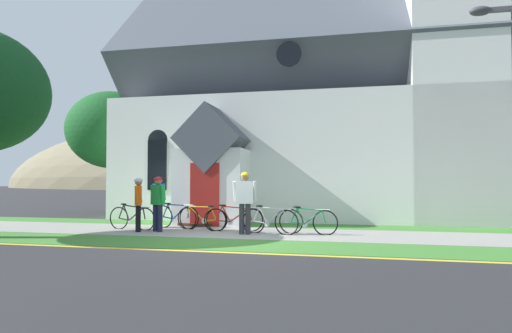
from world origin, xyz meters
The scene contains 20 objects.
ground centered at (0.00, 4.00, 0.00)m, with size 140.00×140.00×0.00m, color #2B2B2D.
sidewalk_slab centered at (1.17, 1.65, 0.01)m, with size 32.00×2.65×0.01m, color #99968E.
grass_verge centered at (1.17, -0.58, 0.00)m, with size 32.00×1.82×0.01m, color #427F33.
church_lawn centered at (1.17, 3.76, 0.00)m, with size 24.00×1.57×0.01m, color #427F33.
curb_paint_stripe centered at (1.17, -1.64, 0.00)m, with size 28.00×0.16×0.01m, color yellow.
church_building centered at (1.53, 9.67, 4.80)m, with size 14.92×12.70×12.82m.
church_sign centered at (-1.73, 3.96, 1.21)m, with size 1.95×0.21×1.81m.
flower_bed centered at (-1.72, 3.75, 0.08)m, with size 2.04×2.04×0.34m.
bicycle_orange centered at (1.01, 1.52, 0.38)m, with size 1.71×0.52×0.83m.
bicycle_yellow centered at (-0.16, 1.91, 0.37)m, with size 1.73×0.48×0.82m.
bicycle_red centered at (-2.15, 2.24, 0.38)m, with size 1.70×0.50×0.82m.
bicycle_black centered at (-3.34, 1.63, 0.37)m, with size 1.69×0.33×0.83m.
bicycle_blue centered at (2.08, 1.67, 0.37)m, with size 1.70×0.29×0.81m.
bicycle_green centered at (-1.20, 1.99, 0.36)m, with size 1.71×0.42×0.79m.
cyclist_in_orange_jersey centered at (-2.88, 1.16, 0.92)m, with size 0.38×0.73×1.60m.
cyclist_in_yellow_jersey centered at (-2.74, 2.28, 0.97)m, with size 0.28×0.77×1.65m.
cyclist_in_green_jersey centered at (0.35, 1.24, 1.05)m, with size 0.69×0.31×1.76m.
cyclist_in_white_jersey centered at (-2.32, 1.31, 0.95)m, with size 0.53×0.51×1.63m.
yard_deciduous_tree centered at (-7.28, 7.04, 3.79)m, with size 4.06×4.06×5.55m.
distant_hill centered at (-13.17, 67.15, 0.00)m, with size 100.03×49.73×27.24m, color #847A5B.
Camera 1 is at (3.18, -10.35, 1.57)m, focal length 29.64 mm.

